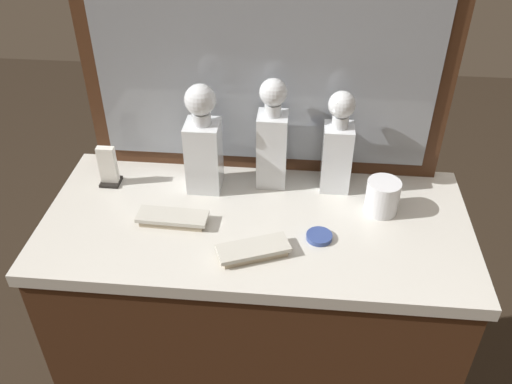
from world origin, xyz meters
TOP-DOWN VIEW (x-y plane):
  - dresser at (0.00, 0.00)m, footprint 1.04×0.49m
  - dresser_mirror at (0.00, 0.23)m, footprint 0.92×0.03m
  - crystal_decanter_front at (0.19, 0.15)m, footprint 0.07×0.07m
  - crystal_decanter_far_right at (-0.14, 0.12)m, footprint 0.09×0.09m
  - crystal_decanter_center at (0.03, 0.16)m, footprint 0.08×0.08m
  - crystal_tumbler_far_left at (0.30, 0.06)m, footprint 0.08×0.08m
  - silver_brush_far_left at (0.01, -0.13)m, footprint 0.17×0.12m
  - silver_brush_far_right at (-0.20, -0.03)m, footprint 0.17×0.06m
  - porcelain_dish at (0.15, -0.06)m, footprint 0.06×0.06m
  - napkin_holder at (-0.40, 0.11)m, footprint 0.05×0.05m

SIDE VIEW (x-z plane):
  - dresser at x=0.00m, z-range 0.00..0.93m
  - porcelain_dish at x=0.15m, z-range 0.93..0.95m
  - silver_brush_far_left at x=0.01m, z-range 0.93..0.96m
  - silver_brush_far_right at x=-0.20m, z-range 0.93..0.96m
  - crystal_tumbler_far_left at x=0.30m, z-range 0.93..1.02m
  - napkin_holder at x=-0.40m, z-range 0.92..1.03m
  - crystal_decanter_front at x=0.19m, z-range 0.91..1.18m
  - crystal_decanter_far_right at x=-0.14m, z-range 0.91..1.20m
  - crystal_decanter_center at x=0.03m, z-range 0.90..1.20m
  - dresser_mirror at x=0.00m, z-range 0.93..1.60m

